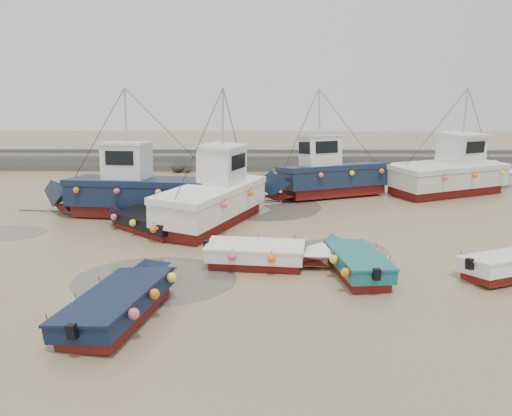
{
  "coord_description": "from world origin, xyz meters",
  "views": [
    {
      "loc": [
        1.6,
        -17.12,
        6.14
      ],
      "look_at": [
        1.23,
        2.89,
        1.4
      ],
      "focal_mm": 35.0,
      "sensor_mm": 36.0,
      "label": 1
    }
  ],
  "objects_px": {
    "dinghy_4": "(145,219)",
    "cabin_boat_3": "(454,172)",
    "person": "(167,224)",
    "dinghy_1": "(124,297)",
    "dinghy_2": "(354,258)",
    "cabin_boat_0": "(135,190)",
    "cabin_boat_1": "(218,194)",
    "dinghy_5": "(266,252)",
    "cabin_boat_2": "(325,174)"
  },
  "relations": [
    {
      "from": "dinghy_4",
      "to": "cabin_boat_3",
      "type": "bearing_deg",
      "value": -21.22
    },
    {
      "from": "dinghy_4",
      "to": "person",
      "type": "height_order",
      "value": "dinghy_4"
    },
    {
      "from": "dinghy_1",
      "to": "dinghy_2",
      "type": "bearing_deg",
      "value": 37.59
    },
    {
      "from": "cabin_boat_0",
      "to": "cabin_boat_1",
      "type": "bearing_deg",
      "value": -99.77
    },
    {
      "from": "cabin_boat_0",
      "to": "dinghy_1",
      "type": "bearing_deg",
      "value": -160.99
    },
    {
      "from": "dinghy_5",
      "to": "cabin_boat_2",
      "type": "relative_size",
      "value": 0.62
    },
    {
      "from": "dinghy_2",
      "to": "cabin_boat_3",
      "type": "height_order",
      "value": "cabin_boat_3"
    },
    {
      "from": "dinghy_1",
      "to": "cabin_boat_0",
      "type": "distance_m",
      "value": 11.76
    },
    {
      "from": "cabin_boat_0",
      "to": "dinghy_2",
      "type": "bearing_deg",
      "value": -123.73
    },
    {
      "from": "dinghy_1",
      "to": "cabin_boat_0",
      "type": "bearing_deg",
      "value": 113.99
    },
    {
      "from": "dinghy_1",
      "to": "cabin_boat_3",
      "type": "height_order",
      "value": "cabin_boat_3"
    },
    {
      "from": "cabin_boat_3",
      "to": "dinghy_4",
      "type": "bearing_deg",
      "value": -87.9
    },
    {
      "from": "cabin_boat_1",
      "to": "person",
      "type": "height_order",
      "value": "cabin_boat_1"
    },
    {
      "from": "dinghy_2",
      "to": "person",
      "type": "height_order",
      "value": "dinghy_2"
    },
    {
      "from": "dinghy_1",
      "to": "cabin_boat_2",
      "type": "height_order",
      "value": "cabin_boat_2"
    },
    {
      "from": "dinghy_2",
      "to": "dinghy_4",
      "type": "height_order",
      "value": "same"
    },
    {
      "from": "dinghy_2",
      "to": "cabin_boat_2",
      "type": "bearing_deg",
      "value": 79.15
    },
    {
      "from": "cabin_boat_2",
      "to": "dinghy_2",
      "type": "bearing_deg",
      "value": 155.91
    },
    {
      "from": "dinghy_5",
      "to": "dinghy_2",
      "type": "bearing_deg",
      "value": 85.2
    },
    {
      "from": "dinghy_1",
      "to": "cabin_boat_2",
      "type": "bearing_deg",
      "value": 76.52
    },
    {
      "from": "cabin_boat_0",
      "to": "cabin_boat_2",
      "type": "height_order",
      "value": "same"
    },
    {
      "from": "cabin_boat_3",
      "to": "person",
      "type": "xyz_separation_m",
      "value": [
        -16.03,
        -7.51,
        -1.33
      ]
    },
    {
      "from": "dinghy_4",
      "to": "cabin_boat_1",
      "type": "bearing_deg",
      "value": -20.34
    },
    {
      "from": "cabin_boat_2",
      "to": "person",
      "type": "bearing_deg",
      "value": 105.71
    },
    {
      "from": "cabin_boat_3",
      "to": "dinghy_1",
      "type": "bearing_deg",
      "value": -66.93
    },
    {
      "from": "dinghy_5",
      "to": "cabin_boat_0",
      "type": "distance_m",
      "value": 9.89
    },
    {
      "from": "dinghy_2",
      "to": "cabin_boat_0",
      "type": "relative_size",
      "value": 0.5
    },
    {
      "from": "dinghy_1",
      "to": "cabin_boat_2",
      "type": "relative_size",
      "value": 0.69
    },
    {
      "from": "dinghy_5",
      "to": "cabin_boat_1",
      "type": "xyz_separation_m",
      "value": [
        -2.26,
        6.2,
        0.78
      ]
    },
    {
      "from": "dinghy_4",
      "to": "cabin_boat_2",
      "type": "xyz_separation_m",
      "value": [
        8.87,
        7.47,
        0.82
      ]
    },
    {
      "from": "dinghy_2",
      "to": "dinghy_5",
      "type": "relative_size",
      "value": 0.95
    },
    {
      "from": "dinghy_1",
      "to": "dinghy_2",
      "type": "xyz_separation_m",
      "value": [
        6.95,
        3.43,
        0.02
      ]
    },
    {
      "from": "dinghy_2",
      "to": "cabin_boat_3",
      "type": "distance_m",
      "value": 16.18
    },
    {
      "from": "cabin_boat_0",
      "to": "person",
      "type": "relative_size",
      "value": 6.73
    },
    {
      "from": "dinghy_1",
      "to": "dinghy_4",
      "type": "relative_size",
      "value": 1.27
    },
    {
      "from": "cabin_boat_2",
      "to": "person",
      "type": "xyz_separation_m",
      "value": [
        -8.12,
        -6.28,
        -1.36
      ]
    },
    {
      "from": "person",
      "to": "dinghy_5",
      "type": "bearing_deg",
      "value": 104.52
    },
    {
      "from": "cabin_boat_1",
      "to": "cabin_boat_2",
      "type": "xyz_separation_m",
      "value": [
        5.75,
        5.8,
        0.03
      ]
    },
    {
      "from": "cabin_boat_0",
      "to": "cabin_boat_1",
      "type": "height_order",
      "value": "same"
    },
    {
      "from": "dinghy_4",
      "to": "dinghy_5",
      "type": "distance_m",
      "value": 7.03
    },
    {
      "from": "cabin_boat_2",
      "to": "cabin_boat_3",
      "type": "height_order",
      "value": "same"
    },
    {
      "from": "dinghy_2",
      "to": "cabin_boat_1",
      "type": "height_order",
      "value": "cabin_boat_1"
    },
    {
      "from": "dinghy_5",
      "to": "cabin_boat_2",
      "type": "xyz_separation_m",
      "value": [
        3.49,
        12.0,
        0.81
      ]
    },
    {
      "from": "cabin_boat_3",
      "to": "cabin_boat_0",
      "type": "bearing_deg",
      "value": -97.34
    },
    {
      "from": "dinghy_4",
      "to": "cabin_boat_1",
      "type": "distance_m",
      "value": 3.63
    },
    {
      "from": "dinghy_1",
      "to": "cabin_boat_1",
      "type": "bearing_deg",
      "value": 92.13
    },
    {
      "from": "dinghy_2",
      "to": "dinghy_4",
      "type": "xyz_separation_m",
      "value": [
        -8.41,
        5.12,
        -0.01
      ]
    },
    {
      "from": "dinghy_5",
      "to": "cabin_boat_3",
      "type": "distance_m",
      "value": 17.49
    },
    {
      "from": "dinghy_5",
      "to": "cabin_boat_3",
      "type": "height_order",
      "value": "cabin_boat_3"
    },
    {
      "from": "cabin_boat_2",
      "to": "cabin_boat_3",
      "type": "distance_m",
      "value": 8.01
    }
  ]
}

